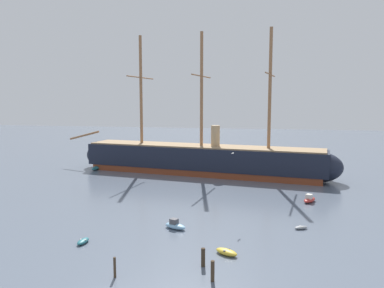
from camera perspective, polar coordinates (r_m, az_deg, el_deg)
name	(u,v)px	position (r m, az deg, el deg)	size (l,w,h in m)	color
tall_ship	(201,159)	(86.46, 1.44, -2.29)	(66.98, 17.74, 32.31)	brown
dinghy_foreground_left	(83,241)	(47.80, -16.33, -14.08)	(1.06, 2.24, 0.52)	#236670
dinghy_foreground_right	(227,252)	(43.06, 5.30, -16.12)	(2.95, 2.38, 0.64)	gold
motorboat_near_centre	(175,225)	(50.78, -2.60, -12.32)	(3.44, 2.46, 1.33)	#7FB2D6
dinghy_mid_right	(301,228)	(52.69, 16.34, -12.16)	(1.99, 1.54, 0.43)	gray
motorboat_alongside_stern	(309,199)	(66.15, 17.53, -8.08)	(2.81, 3.62, 1.41)	#B22D28
sailboat_far_left	(97,167)	(95.15, -14.27, -3.48)	(1.81, 5.11, 6.54)	#236670
dinghy_distant_centre	(226,167)	(94.61, 5.26, -3.48)	(2.97, 1.48, 0.68)	#7FB2D6
mooring_piling_nearest	(213,271)	(37.10, 3.17, -18.84)	(0.37, 0.37, 2.02)	#423323
mooring_piling_left_pair	(115,267)	(38.50, -11.74, -17.99)	(0.26, 0.26, 2.02)	#423323
mooring_piling_right_pair	(203,257)	(40.00, 1.71, -16.94)	(0.42, 0.42, 1.94)	#382B1E
seagull_in_flight	(232,153)	(53.41, 6.19, -1.43)	(0.42, 1.07, 0.13)	silver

